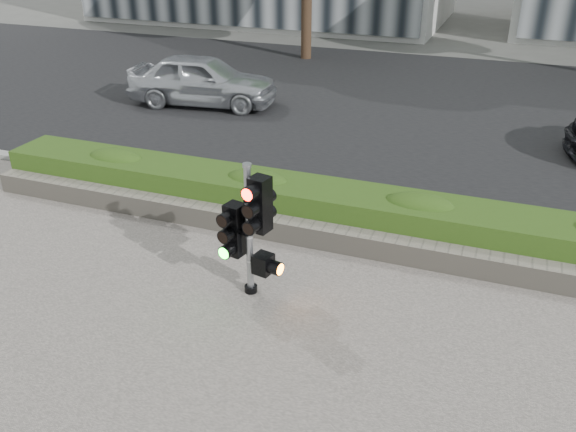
% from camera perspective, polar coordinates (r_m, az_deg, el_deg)
% --- Properties ---
extents(ground, '(120.00, 120.00, 0.00)m').
position_cam_1_polar(ground, '(8.06, -2.09, -9.01)').
color(ground, '#51514C').
rests_on(ground, ground).
extents(road, '(60.00, 13.00, 0.02)m').
position_cam_1_polar(road, '(16.88, 11.27, 10.09)').
color(road, black).
rests_on(road, ground).
extents(curb, '(60.00, 0.25, 0.12)m').
position_cam_1_polar(curb, '(10.59, 4.47, 0.64)').
color(curb, gray).
rests_on(curb, ground).
extents(stone_wall, '(12.00, 0.32, 0.34)m').
position_cam_1_polar(stone_wall, '(9.46, 2.32, -1.71)').
color(stone_wall, gray).
rests_on(stone_wall, sidewalk).
extents(hedge, '(12.00, 1.00, 0.68)m').
position_cam_1_polar(hedge, '(9.94, 3.54, 0.82)').
color(hedge, '#587E26').
rests_on(hedge, sidewalk).
extents(traffic_signal, '(0.68, 0.54, 1.88)m').
position_cam_1_polar(traffic_signal, '(7.90, -3.42, -0.73)').
color(traffic_signal, black).
rests_on(traffic_signal, sidewalk).
extents(car_silver, '(4.09, 2.08, 1.33)m').
position_cam_1_polar(car_silver, '(16.60, -7.98, 12.49)').
color(car_silver, silver).
rests_on(car_silver, road).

